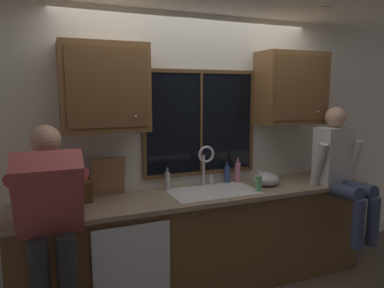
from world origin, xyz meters
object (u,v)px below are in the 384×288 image
bottle_green_glass (167,180)px  person_standing (50,218)px  cutting_board (108,177)px  bottle_amber_small (227,174)px  soap_dispenser (259,183)px  knife_block (84,190)px  person_sitting_on_counter (340,167)px  mixing_bowl (266,179)px  bottle_tall_clear (238,172)px

bottle_green_glass → person_standing: bearing=-151.6°
cutting_board → bottle_green_glass: cutting_board is taller
bottle_amber_small → soap_dispenser: bearing=-71.2°
knife_block → person_sitting_on_counter: bearing=-8.9°
knife_block → bottle_amber_small: bearing=5.2°
person_standing → bottle_green_glass: (1.02, 0.55, 0.03)m
bottle_green_glass → soap_dispenser: bearing=-25.4°
mixing_bowl → soap_dispenser: soap_dispenser is taller
soap_dispenser → person_standing: bearing=-173.9°
cutting_board → bottle_green_glass: size_ratio=1.63×
person_standing → cutting_board: person_standing is taller
mixing_bowl → bottle_amber_small: size_ratio=1.19×
soap_dispenser → bottle_amber_small: (-0.13, 0.38, 0.01)m
bottle_tall_clear → bottle_amber_small: (-0.10, 0.04, -0.02)m
person_sitting_on_counter → soap_dispenser: size_ratio=6.40×
person_standing → bottle_amber_small: bearing=18.8°
soap_dispenser → bottle_tall_clear: bearing=94.6°
person_sitting_on_counter → bottle_amber_small: bearing=153.0°
person_standing → mixing_bowl: (1.97, 0.34, 0.00)m
person_standing → bottle_amber_small: size_ratio=7.33×
knife_block → cutting_board: size_ratio=0.91×
knife_block → bottle_green_glass: 0.76m
person_standing → bottle_amber_small: 1.75m
soap_dispenser → bottle_amber_small: bottle_amber_small is taller
person_sitting_on_counter → mixing_bowl: person_sitting_on_counter is taller
knife_block → mixing_bowl: bearing=-3.4°
knife_block → soap_dispenser: size_ratio=1.63×
cutting_board → bottle_green_glass: 0.55m
mixing_bowl → bottle_tall_clear: bearing=137.6°
knife_block → person_standing: bearing=-121.4°
bottle_tall_clear → bottle_amber_small: size_ratio=1.22×
person_sitting_on_counter → bottle_tall_clear: size_ratio=4.73×
bottle_tall_clear → bottle_green_glass: bearing=178.2°
cutting_board → bottle_tall_clear: (1.28, -0.02, -0.06)m
person_standing → cutting_board: bearing=48.8°
knife_block → soap_dispenser: 1.54m
mixing_bowl → bottle_tall_clear: size_ratio=0.98×
bottle_tall_clear → bottle_amber_small: bearing=160.3°
cutting_board → mixing_bowl: 1.51m
bottle_green_glass → bottle_amber_small: (0.64, 0.01, 0.00)m
mixing_bowl → soap_dispenser: size_ratio=1.32×
cutting_board → bottle_tall_clear: cutting_board is taller
knife_block → bottle_amber_small: size_ratio=1.47×
cutting_board → mixing_bowl: bearing=-8.1°
bottle_amber_small → bottle_tall_clear: bearing=-19.7°
person_standing → person_sitting_on_counter: bearing=1.5°
soap_dispenser → person_sitting_on_counter: bearing=-8.2°
person_standing → soap_dispenser: 1.80m
person_standing → person_sitting_on_counter: person_sitting_on_counter is taller
knife_block → bottle_green_glass: size_ratio=1.47×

